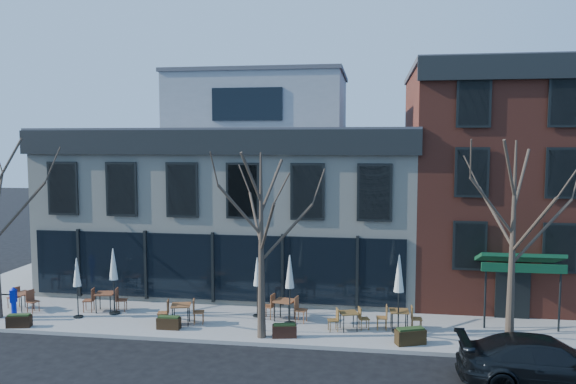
# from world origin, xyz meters

# --- Properties ---
(ground) EXTENTS (120.00, 120.00, 0.00)m
(ground) POSITION_xyz_m (0.00, 0.00, 0.00)
(ground) COLOR black
(ground) RESTS_ON ground
(sidewalk_front) EXTENTS (33.50, 4.70, 0.15)m
(sidewalk_front) POSITION_xyz_m (3.25, -2.15, 0.07)
(sidewalk_front) COLOR gray
(sidewalk_front) RESTS_ON ground
(sidewalk_side) EXTENTS (4.50, 12.00, 0.15)m
(sidewalk_side) POSITION_xyz_m (-11.25, 6.00, 0.07)
(sidewalk_side) COLOR gray
(sidewalk_side) RESTS_ON ground
(corner_building) EXTENTS (18.39, 10.39, 11.10)m
(corner_building) POSITION_xyz_m (0.07, 5.07, 4.72)
(corner_building) COLOR beige
(corner_building) RESTS_ON ground
(red_brick_building) EXTENTS (8.20, 11.78, 11.18)m
(red_brick_building) POSITION_xyz_m (13.00, 4.98, 5.64)
(red_brick_building) COLOR brown
(red_brick_building) RESTS_ON ground
(tree_mid) EXTENTS (3.50, 3.55, 7.04)m
(tree_mid) POSITION_xyz_m (3.01, -3.90, 3.79)
(tree_mid) COLOR #382B21
(tree_mid) RESTS_ON sidewalk_front
(tree_right) EXTENTS (3.72, 3.77, 7.48)m
(tree_right) POSITION_xyz_m (12.01, -3.90, 4.02)
(tree_right) COLOR #382B21
(tree_right) RESTS_ON sidewalk_front
(parked_sedan) EXTENTS (5.37, 2.24, 1.55)m
(parked_sedan) POSITION_xyz_m (12.48, -6.56, 0.77)
(parked_sedan) COLOR black
(parked_sedan) RESTS_ON ground
(call_box) EXTENTS (0.28, 0.28, 1.42)m
(call_box) POSITION_xyz_m (-7.61, -3.44, 0.90)
(call_box) COLOR #0D1CB3
(call_box) RESTS_ON sidewalk_front
(cafe_set_0) EXTENTS (1.85, 1.07, 0.96)m
(cafe_set_0) POSITION_xyz_m (-8.12, -2.06, 0.64)
(cafe_set_0) COLOR brown
(cafe_set_0) RESTS_ON sidewalk_front
(cafe_set_1) EXTENTS (1.96, 0.90, 1.01)m
(cafe_set_1) POSITION_xyz_m (-4.43, -1.70, 0.67)
(cafe_set_1) COLOR brown
(cafe_set_1) RESTS_ON sidewalk_front
(cafe_set_2) EXTENTS (1.97, 0.92, 1.01)m
(cafe_set_2) POSITION_xyz_m (-0.54, -2.92, 0.67)
(cafe_set_2) COLOR brown
(cafe_set_2) RESTS_ON sidewalk_front
(cafe_set_3) EXTENTS (2.03, 0.95, 1.04)m
(cafe_set_3) POSITION_xyz_m (3.55, -1.76, 0.68)
(cafe_set_3) COLOR brown
(cafe_set_3) RESTS_ON sidewalk_front
(cafe_set_4) EXTENTS (1.73, 0.91, 0.89)m
(cafe_set_4) POSITION_xyz_m (6.24, -2.61, 0.61)
(cafe_set_4) COLOR brown
(cafe_set_4) RESTS_ON sidewalk_front
(cafe_set_5) EXTENTS (1.83, 0.76, 0.96)m
(cafe_set_5) POSITION_xyz_m (8.22, -2.27, 0.64)
(cafe_set_5) COLOR brown
(cafe_set_5) RESTS_ON sidewalk_front
(umbrella_0) EXTENTS (0.41, 0.41, 2.56)m
(umbrella_0) POSITION_xyz_m (-5.16, -2.69, 1.96)
(umbrella_0) COLOR black
(umbrella_0) RESTS_ON sidewalk_front
(umbrella_1) EXTENTS (0.46, 0.46, 2.87)m
(umbrella_1) POSITION_xyz_m (-3.86, -1.99, 2.17)
(umbrella_1) COLOR black
(umbrella_1) RESTS_ON sidewalk_front
(umbrella_2) EXTENTS (0.41, 0.41, 2.54)m
(umbrella_2) POSITION_xyz_m (2.32, -1.42, 1.94)
(umbrella_2) COLOR black
(umbrella_2) RESTS_ON sidewalk_front
(umbrella_3) EXTENTS (0.46, 0.46, 2.86)m
(umbrella_3) POSITION_xyz_m (3.84, -2.21, 2.17)
(umbrella_3) COLOR black
(umbrella_3) RESTS_ON sidewalk_front
(umbrella_4) EXTENTS (0.49, 0.49, 3.07)m
(umbrella_4) POSITION_xyz_m (8.17, -2.57, 2.31)
(umbrella_4) COLOR black
(umbrella_4) RESTS_ON sidewalk_front
(planter_0) EXTENTS (0.99, 0.56, 0.52)m
(planter_0) POSITION_xyz_m (-6.87, -4.20, 0.41)
(planter_0) COLOR black
(planter_0) RESTS_ON sidewalk_front
(planter_1) EXTENTS (0.93, 0.38, 0.52)m
(planter_1) POSITION_xyz_m (-0.84, -3.52, 0.41)
(planter_1) COLOR black
(planter_1) RESTS_ON sidewalk_front
(planter_2) EXTENTS (0.98, 0.55, 0.52)m
(planter_2) POSITION_xyz_m (3.86, -3.78, 0.41)
(planter_2) COLOR black
(planter_2) RESTS_ON sidewalk_front
(planter_3) EXTENTS (1.18, 0.81, 0.61)m
(planter_3) POSITION_xyz_m (8.56, -3.82, 0.45)
(planter_3) COLOR black
(planter_3) RESTS_ON sidewalk_front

